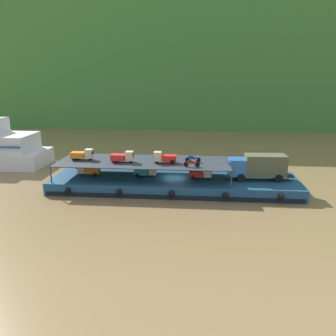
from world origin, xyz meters
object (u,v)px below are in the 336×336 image
mini_truck_lower_mid (201,173)px  motorcycle_upper_centre (193,159)px  covered_lorry (259,166)px  motorcycle_upper_port (191,163)px  mini_truck_upper_stern (83,154)px  mini_truck_upper_mid (123,157)px  mini_truck_lower_stern (88,170)px  mini_truck_upper_fore (165,157)px  cargo_barge (174,183)px  mini_truck_lower_aft (146,171)px

mini_truck_lower_mid → motorcycle_upper_centre: size_ratio=1.46×
covered_lorry → motorcycle_upper_port: bearing=-164.5°
mini_truck_upper_stern → mini_truck_upper_mid: bearing=-8.7°
motorcycle_upper_port → mini_truck_upper_stern: bearing=170.8°
mini_truck_lower_stern → mini_truck_upper_fore: (9.80, -0.80, 2.00)m
motorcycle_upper_port → motorcycle_upper_centre: same height
covered_lorry → mini_truck_upper_fore: (-11.30, -0.71, 1.00)m
cargo_barge → mini_truck_lower_aft: size_ratio=11.03×
mini_truck_lower_mid → mini_truck_upper_mid: bearing=-176.2°
cargo_barge → mini_truck_lower_mid: bearing=-2.4°
motorcycle_upper_centre → motorcycle_upper_port: bearing=-92.3°
motorcycle_upper_port → mini_truck_upper_fore: bearing=155.3°
mini_truck_upper_mid → mini_truck_upper_fore: 5.11m
mini_truck_lower_stern → mini_truck_lower_mid: bearing=-1.1°
mini_truck_lower_mid → mini_truck_upper_stern: 14.95m
mini_truck_lower_mid → mini_truck_upper_stern: mini_truck_upper_stern is taller
motorcycle_upper_port → motorcycle_upper_centre: (0.09, 2.20, 0.00)m
motorcycle_upper_centre → mini_truck_lower_mid: bearing=-9.0°
cargo_barge → motorcycle_upper_centre: bearing=0.7°
mini_truck_lower_stern → mini_truck_upper_mid: 5.18m
mini_truck_lower_stern → mini_truck_upper_stern: mini_truck_upper_stern is taller
mini_truck_lower_aft → mini_truck_upper_stern: bearing=-178.9°
cargo_barge → motorcycle_upper_port: (2.14, -2.17, 3.18)m
mini_truck_lower_aft → mini_truck_upper_mid: (-2.66, -0.97, 2.00)m
cargo_barge → mini_truck_upper_mid: mini_truck_upper_mid is taller
covered_lorry → mini_truck_lower_mid: bearing=-178.5°
covered_lorry → motorcycle_upper_port: 8.35m
covered_lorry → mini_truck_upper_fore: 11.37m
mini_truck_lower_mid → motorcycle_upper_centre: bearing=171.0°
mini_truck_lower_aft → motorcycle_upper_port: (5.75, -2.37, 1.74)m
mini_truck_lower_mid → cargo_barge: bearing=177.6°
mini_truck_lower_stern → mini_truck_upper_fore: size_ratio=0.99×
mini_truck_lower_stern → mini_truck_upper_stern: bearing=-170.4°
mini_truck_lower_aft → motorcycle_upper_port: motorcycle_upper_port is taller
mini_truck_lower_aft → covered_lorry: bearing=-0.6°
mini_truck_upper_stern → mini_truck_lower_aft: bearing=1.1°
cargo_barge → mini_truck_upper_fore: size_ratio=10.88×
mini_truck_lower_stern → motorcycle_upper_centre: (13.18, -0.11, 1.74)m
mini_truck_upper_stern → motorcycle_upper_centre: (13.78, -0.01, -0.26)m
mini_truck_lower_stern → mini_truck_upper_stern: size_ratio=1.01×
cargo_barge → covered_lorry: 10.45m
mini_truck_lower_stern → motorcycle_upper_centre: motorcycle_upper_centre is taller
mini_truck_upper_mid → motorcycle_upper_port: bearing=-9.5°
motorcycle_upper_port → covered_lorry: bearing=15.5°
mini_truck_upper_fore → mini_truck_lower_stern: bearing=175.3°
mini_truck_lower_stern → mini_truck_lower_mid: (14.21, -0.28, 0.00)m
mini_truck_upper_mid → mini_truck_lower_aft: bearing=20.0°
mini_truck_upper_stern → cargo_barge: bearing=-0.2°
mini_truck_upper_fore → motorcycle_upper_port: bearing=-24.7°
mini_truck_lower_aft → mini_truck_lower_mid: bearing=-2.8°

